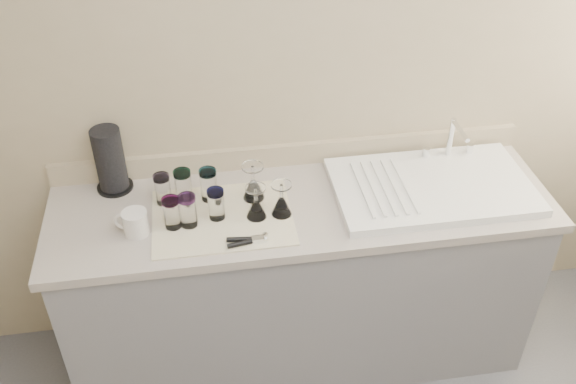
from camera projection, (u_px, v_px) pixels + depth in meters
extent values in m
cube|color=tan|center=(291.00, 92.00, 2.64)|extent=(3.50, 0.04, 2.50)
cube|color=slate|center=(301.00, 284.00, 2.90)|extent=(2.00, 0.60, 0.86)
cube|color=gray|center=(302.00, 207.00, 2.63)|extent=(2.06, 0.62, 0.04)
cube|color=white|center=(432.00, 187.00, 2.67)|extent=(0.82, 0.50, 0.03)
cylinder|color=silver|center=(451.00, 137.00, 2.78)|extent=(0.02, 0.02, 0.18)
cylinder|color=silver|center=(460.00, 131.00, 2.67)|extent=(0.02, 0.16, 0.02)
cylinder|color=silver|center=(426.00, 152.00, 2.81)|extent=(0.03, 0.03, 0.04)
cylinder|color=silver|center=(470.00, 148.00, 2.84)|extent=(0.03, 0.03, 0.04)
cube|color=white|center=(222.00, 217.00, 2.54)|extent=(0.55, 0.42, 0.01)
cylinder|color=white|center=(163.00, 191.00, 2.57)|extent=(0.06, 0.06, 0.11)
cylinder|color=#BC98E2|center=(161.00, 177.00, 2.53)|extent=(0.07, 0.07, 0.02)
cylinder|color=white|center=(183.00, 187.00, 2.58)|extent=(0.07, 0.07, 0.12)
cylinder|color=#1A906E|center=(182.00, 173.00, 2.54)|extent=(0.07, 0.07, 0.02)
cylinder|color=white|center=(209.00, 186.00, 2.59)|extent=(0.07, 0.07, 0.12)
cylinder|color=#2BA0CA|center=(207.00, 172.00, 2.55)|extent=(0.07, 0.07, 0.02)
cylinder|color=white|center=(172.00, 214.00, 2.45)|extent=(0.06, 0.06, 0.12)
cylinder|color=#EE20C6|center=(170.00, 201.00, 2.41)|extent=(0.07, 0.07, 0.02)
cylinder|color=white|center=(188.00, 212.00, 2.46)|extent=(0.07, 0.07, 0.12)
cylinder|color=purple|center=(186.00, 198.00, 2.42)|extent=(0.07, 0.07, 0.02)
cylinder|color=white|center=(216.00, 206.00, 2.50)|extent=(0.06, 0.06, 0.12)
cylinder|color=#252FD8|center=(215.00, 192.00, 2.46)|extent=(0.07, 0.07, 0.02)
cone|color=white|center=(253.00, 189.00, 2.61)|extent=(0.09, 0.09, 0.08)
cylinder|color=white|center=(253.00, 174.00, 2.56)|extent=(0.01, 0.01, 0.07)
cylinder|color=white|center=(253.00, 167.00, 2.54)|extent=(0.09, 0.09, 0.01)
cone|color=white|center=(256.00, 209.00, 2.51)|extent=(0.08, 0.08, 0.07)
cylinder|color=white|center=(256.00, 195.00, 2.47)|extent=(0.01, 0.01, 0.06)
cylinder|color=white|center=(255.00, 188.00, 2.45)|extent=(0.08, 0.08, 0.01)
cone|color=white|center=(282.00, 206.00, 2.52)|extent=(0.08, 0.08, 0.08)
cylinder|color=white|center=(281.00, 192.00, 2.48)|extent=(0.01, 0.01, 0.06)
cylinder|color=white|center=(281.00, 185.00, 2.46)|extent=(0.08, 0.08, 0.01)
cube|color=silver|center=(260.00, 239.00, 2.41)|extent=(0.06, 0.03, 0.02)
cylinder|color=black|center=(243.00, 243.00, 2.39)|extent=(0.12, 0.04, 0.02)
cylinder|color=black|center=(242.00, 239.00, 2.41)|extent=(0.12, 0.03, 0.02)
cylinder|color=silver|center=(136.00, 223.00, 2.44)|extent=(0.12, 0.12, 0.10)
torus|color=silver|center=(123.00, 222.00, 2.44)|extent=(0.08, 0.04, 0.07)
cylinder|color=black|center=(115.00, 187.00, 2.69)|extent=(0.15, 0.15, 0.01)
cylinder|color=black|center=(110.00, 159.00, 2.61)|extent=(0.12, 0.12, 0.27)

